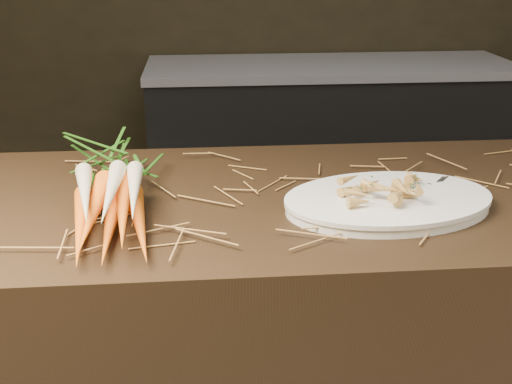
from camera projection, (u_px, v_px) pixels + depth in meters
main_counter at (356, 367)px, 1.53m from camera, size 2.40×0.70×0.90m
back_counter at (328, 144)px, 3.31m from camera, size 1.82×0.62×0.84m
straw_bedding at (369, 188)px, 1.36m from camera, size 1.40×0.60×0.02m
root_veg_bunch at (114, 178)px, 1.30m from camera, size 0.22×0.59×0.11m
serving_platter at (388, 203)px, 1.28m from camera, size 0.45×0.34×0.02m
roasted_veg_heap at (389, 187)px, 1.27m from camera, size 0.22×0.18×0.05m
serving_fork at (461, 194)px, 1.29m from camera, size 0.11×0.13×0.00m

